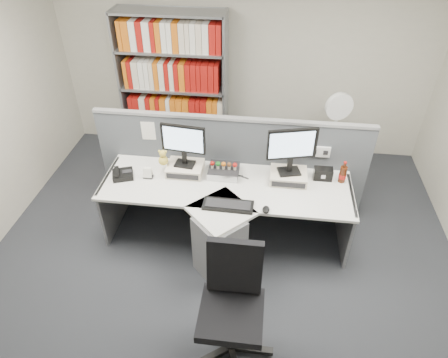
# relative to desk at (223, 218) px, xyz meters

# --- Properties ---
(ground) EXTENTS (5.50, 5.50, 0.00)m
(ground) POSITION_rel_desk_xyz_m (0.00, -0.60, -0.46)
(ground) COLOR #303238
(ground) RESTS_ON ground
(room_shell) EXTENTS (5.04, 5.54, 2.72)m
(room_shell) POSITION_rel_desk_xyz_m (0.00, -0.60, 1.33)
(room_shell) COLOR beige
(room_shell) RESTS_ON ground
(partition) EXTENTS (3.00, 0.08, 1.27)m
(partition) POSITION_rel_desk_xyz_m (0.00, 0.65, 0.19)
(partition) COLOR #50555B
(partition) RESTS_ON ground
(desk) EXTENTS (2.60, 1.20, 0.72)m
(desk) POSITION_rel_desk_xyz_m (0.00, 0.00, 0.00)
(desk) COLOR silver
(desk) RESTS_ON ground
(monitor_riser_left) EXTENTS (0.38, 0.31, 0.10)m
(monitor_riser_left) POSITION_rel_desk_xyz_m (-0.46, 0.38, 0.31)
(monitor_riser_left) COLOR beige
(monitor_riser_left) RESTS_ON desk
(monitor_riser_right) EXTENTS (0.38, 0.31, 0.10)m
(monitor_riser_right) POSITION_rel_desk_xyz_m (0.64, 0.38, 0.31)
(monitor_riser_right) COLOR beige
(monitor_riser_right) RESTS_ON desk
(monitor_left) EXTENTS (0.47, 0.17, 0.47)m
(monitor_left) POSITION_rel_desk_xyz_m (-0.46, 0.38, 0.65)
(monitor_left) COLOR black
(monitor_left) RESTS_ON monitor_riser_left
(monitor_right) EXTENTS (0.50, 0.21, 0.51)m
(monitor_right) POSITION_rel_desk_xyz_m (0.64, 0.38, 0.67)
(monitor_right) COLOR black
(monitor_right) RESTS_ON monitor_riser_right
(desktop_pc) EXTENTS (0.32, 0.29, 0.08)m
(desktop_pc) POSITION_rel_desk_xyz_m (-0.05, 0.40, 0.31)
(desktop_pc) COLOR black
(desktop_pc) RESTS_ON desk
(figurines) EXTENTS (0.29, 0.05, 0.09)m
(figurines) POSITION_rel_desk_xyz_m (-0.05, 0.38, 0.40)
(figurines) COLOR beige
(figurines) RESTS_ON desktop_pc
(keyboard) EXTENTS (0.49, 0.20, 0.03)m
(keyboard) POSITION_rel_desk_xyz_m (0.06, -0.11, 0.28)
(keyboard) COLOR black
(keyboard) RESTS_ON desk
(mouse) EXTENTS (0.07, 0.11, 0.04)m
(mouse) POSITION_rel_desk_xyz_m (0.43, -0.14, 0.28)
(mouse) COLOR black
(mouse) RESTS_ON desk
(desk_phone) EXTENTS (0.27, 0.25, 0.09)m
(desk_phone) POSITION_rel_desk_xyz_m (-1.11, 0.22, 0.30)
(desk_phone) COLOR black
(desk_phone) RESTS_ON desk
(desk_calendar) EXTENTS (0.10, 0.08, 0.12)m
(desk_calendar) POSITION_rel_desk_xyz_m (-0.83, 0.24, 0.32)
(desk_calendar) COLOR black
(desk_calendar) RESTS_ON desk
(plush_toy) EXTENTS (0.10, 0.10, 0.18)m
(plush_toy) POSITION_rel_desk_xyz_m (-0.69, 0.36, 0.44)
(plush_toy) COLOR gold
(plush_toy) RESTS_ON monitor_riser_left
(speaker) EXTENTS (0.19, 0.11, 0.13)m
(speaker) POSITION_rel_desk_xyz_m (1.00, 0.45, 0.33)
(speaker) COLOR black
(speaker) RESTS_ON desk
(cola_bottle) EXTENTS (0.08, 0.08, 0.25)m
(cola_bottle) POSITION_rel_desk_xyz_m (1.19, 0.43, 0.36)
(cola_bottle) COLOR #3F190A
(cola_bottle) RESTS_ON desk
(shelving_unit) EXTENTS (1.41, 0.40, 2.00)m
(shelving_unit) POSITION_rel_desk_xyz_m (-0.90, 1.85, 0.52)
(shelving_unit) COLOR gray
(shelving_unit) RESTS_ON ground
(filing_cabinet) EXTENTS (0.45, 0.61, 0.70)m
(filing_cabinet) POSITION_rel_desk_xyz_m (1.20, 1.40, -0.11)
(filing_cabinet) COLOR gray
(filing_cabinet) RESTS_ON ground
(desk_fan) EXTENTS (0.34, 0.20, 0.57)m
(desk_fan) POSITION_rel_desk_xyz_m (1.20, 1.40, 0.60)
(desk_fan) COLOR white
(desk_fan) RESTS_ON filing_cabinet
(office_chair) EXTENTS (0.68, 0.71, 1.07)m
(office_chair) POSITION_rel_desk_xyz_m (0.21, -1.09, 0.11)
(office_chair) COLOR silver
(office_chair) RESTS_ON ground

